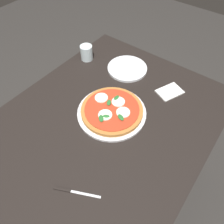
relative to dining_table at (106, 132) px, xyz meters
The scene contains 8 objects.
ground_plane 0.63m from the dining_table, ahead, with size 6.00×6.00×0.00m, color #2D2B28.
dining_table is the anchor object (origin of this frame).
serving_tray 0.12m from the dining_table, behind, with size 0.33×0.33×0.01m, color silver.
pizza 0.14m from the dining_table, behind, with size 0.30×0.30×0.03m.
plate_white 0.41m from the dining_table, 160.88° to the right, with size 0.23×0.23×0.01m, color white.
napkin 0.40m from the dining_table, 155.63° to the left, with size 0.13×0.09×0.01m, color white.
knife 0.38m from the dining_table, 17.15° to the left, with size 0.09×0.17×0.01m.
glass_cup 0.51m from the dining_table, 128.41° to the right, with size 0.07×0.07×0.09m, color silver.
Camera 1 is at (0.48, 0.40, 1.55)m, focal length 34.58 mm.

